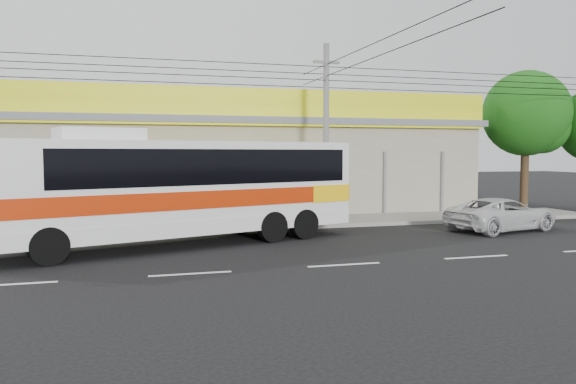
{
  "coord_description": "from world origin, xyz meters",
  "views": [
    {
      "loc": [
        -5.43,
        -16.08,
        2.94
      ],
      "look_at": [
        -0.24,
        2.0,
        1.62
      ],
      "focal_mm": 35.0,
      "sensor_mm": 36.0,
      "label": 1
    }
  ],
  "objects_px": {
    "coach_bus": "(185,184)",
    "motorbike_red": "(112,211)",
    "white_car": "(502,214)",
    "motorbike_dark": "(4,216)",
    "utility_pole": "(326,76)",
    "tree_far": "(529,116)"
  },
  "relations": [
    {
      "from": "coach_bus",
      "to": "motorbike_red",
      "type": "bearing_deg",
      "value": 99.78
    },
    {
      "from": "white_car",
      "to": "coach_bus",
      "type": "bearing_deg",
      "value": 76.69
    },
    {
      "from": "motorbike_red",
      "to": "motorbike_dark",
      "type": "distance_m",
      "value": 3.71
    },
    {
      "from": "coach_bus",
      "to": "utility_pole",
      "type": "height_order",
      "value": "utility_pole"
    },
    {
      "from": "motorbike_dark",
      "to": "tree_far",
      "type": "relative_size",
      "value": 0.27
    },
    {
      "from": "motorbike_dark",
      "to": "utility_pole",
      "type": "relative_size",
      "value": 0.06
    },
    {
      "from": "motorbike_dark",
      "to": "white_car",
      "type": "bearing_deg",
      "value": -102.12
    },
    {
      "from": "motorbike_red",
      "to": "motorbike_dark",
      "type": "height_order",
      "value": "motorbike_dark"
    },
    {
      "from": "tree_far",
      "to": "coach_bus",
      "type": "bearing_deg",
      "value": -162.07
    },
    {
      "from": "white_car",
      "to": "tree_far",
      "type": "relative_size",
      "value": 0.64
    },
    {
      "from": "white_car",
      "to": "utility_pole",
      "type": "xyz_separation_m",
      "value": [
        -5.85,
        3.32,
        5.37
      ]
    },
    {
      "from": "white_car",
      "to": "tree_far",
      "type": "bearing_deg",
      "value": -58.43
    },
    {
      "from": "motorbike_dark",
      "to": "tree_far",
      "type": "distance_m",
      "value": 23.91
    },
    {
      "from": "motorbike_red",
      "to": "white_car",
      "type": "relative_size",
      "value": 0.46
    },
    {
      "from": "motorbike_red",
      "to": "white_car",
      "type": "height_order",
      "value": "white_car"
    },
    {
      "from": "coach_bus",
      "to": "white_car",
      "type": "distance_m",
      "value": 11.85
    },
    {
      "from": "coach_bus",
      "to": "motorbike_dark",
      "type": "distance_m",
      "value": 7.08
    },
    {
      "from": "white_car",
      "to": "motorbike_dark",
      "type": "bearing_deg",
      "value": 65.24
    },
    {
      "from": "coach_bus",
      "to": "motorbike_dark",
      "type": "bearing_deg",
      "value": 130.83
    },
    {
      "from": "white_car",
      "to": "utility_pole",
      "type": "height_order",
      "value": "utility_pole"
    },
    {
      "from": "motorbike_red",
      "to": "utility_pole",
      "type": "height_order",
      "value": "utility_pole"
    },
    {
      "from": "motorbike_red",
      "to": "coach_bus",
      "type": "bearing_deg",
      "value": -135.14
    }
  ]
}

